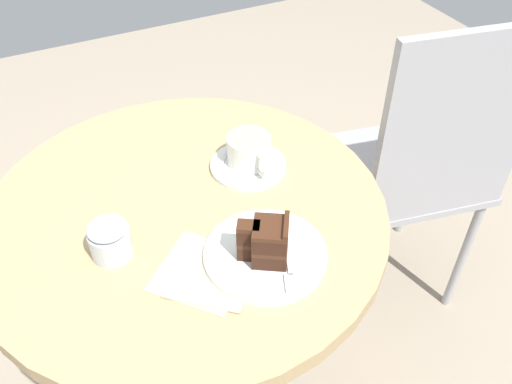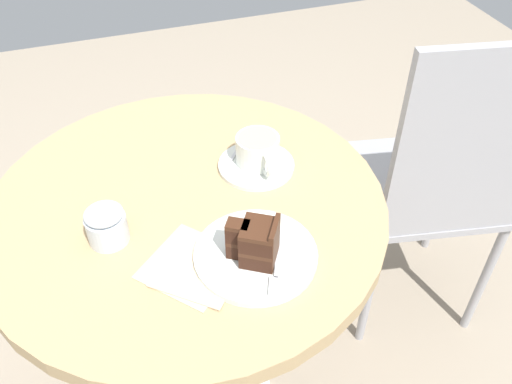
# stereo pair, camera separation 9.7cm
# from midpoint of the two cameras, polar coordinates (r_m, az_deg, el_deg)

# --- Properties ---
(cafe_table) EXTENTS (0.75, 0.75, 0.69)m
(cafe_table) POSITION_cam_midpoint_polar(r_m,az_deg,el_deg) (1.09, -4.38, -5.45)
(cafe_table) COLOR tan
(cafe_table) RESTS_ON ground
(saucer) EXTENTS (0.15, 0.15, 0.01)m
(saucer) POSITION_cam_midpoint_polar(r_m,az_deg,el_deg) (1.08, 2.59, 2.72)
(saucer) COLOR silver
(saucer) RESTS_ON cafe_table
(coffee_cup) EXTENTS (0.12, 0.09, 0.06)m
(coffee_cup) POSITION_cam_midpoint_polar(r_m,az_deg,el_deg) (1.06, 2.82, 4.34)
(coffee_cup) COLOR silver
(coffee_cup) RESTS_ON saucer
(teaspoon) EXTENTS (0.09, 0.07, 0.00)m
(teaspoon) POSITION_cam_midpoint_polar(r_m,az_deg,el_deg) (1.11, 0.49, 4.28)
(teaspoon) COLOR silver
(teaspoon) RESTS_ON saucer
(cake_plate) EXTENTS (0.21, 0.21, 0.01)m
(cake_plate) POSITION_cam_midpoint_polar(r_m,az_deg,el_deg) (0.91, 3.03, -6.79)
(cake_plate) COLOR silver
(cake_plate) RESTS_ON cafe_table
(cake_slice) EXTENTS (0.08, 0.09, 0.08)m
(cake_slice) POSITION_cam_midpoint_polar(r_m,az_deg,el_deg) (0.87, 3.25, -5.47)
(cake_slice) COLOR #381E14
(cake_slice) RESTS_ON cake_plate
(fork) EXTENTS (0.14, 0.07, 0.00)m
(fork) POSITION_cam_midpoint_polar(r_m,az_deg,el_deg) (0.88, 5.40, -8.21)
(fork) COLOR silver
(fork) RESTS_ON cake_plate
(napkin) EXTENTS (0.20, 0.20, 0.00)m
(napkin) POSITION_cam_midpoint_polar(r_m,az_deg,el_deg) (0.90, -3.31, -8.01)
(napkin) COLOR beige
(napkin) RESTS_ON cafe_table
(cafe_chair) EXTENTS (0.44, 0.44, 0.92)m
(cafe_chair) POSITION_cam_midpoint_polar(r_m,az_deg,el_deg) (1.39, 21.20, 1.50)
(cafe_chair) COLOR #9E9EA3
(cafe_chair) RESTS_ON ground
(sugar_pot) EXTENTS (0.07, 0.07, 0.07)m
(sugar_pot) POSITION_cam_midpoint_polar(r_m,az_deg,el_deg) (0.94, -12.68, -3.52)
(sugar_pot) COLOR silver
(sugar_pot) RESTS_ON cafe_table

